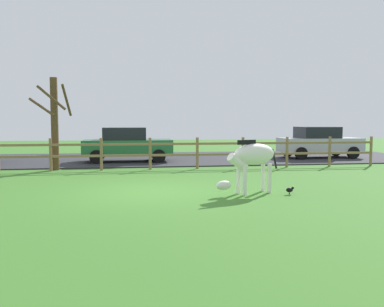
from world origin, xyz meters
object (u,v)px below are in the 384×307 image
at_px(parked_car_silver, 319,142).
at_px(crow_on_grass, 290,190).
at_px(zebra, 252,158).
at_px(parked_car_green, 127,144).
at_px(bare_tree, 55,121).

bearing_deg(parked_car_silver, crow_on_grass, -119.63).
height_order(zebra, crow_on_grass, zebra).
distance_m(crow_on_grass, parked_car_green, 9.82).
bearing_deg(parked_car_green, bare_tree, -137.15).
height_order(crow_on_grass, parked_car_green, parked_car_green).
distance_m(zebra, parked_car_silver, 11.01).
bearing_deg(crow_on_grass, bare_tree, 137.90).
bearing_deg(crow_on_grass, parked_car_green, 115.83).
bearing_deg(bare_tree, parked_car_green, 42.85).
bearing_deg(parked_car_silver, zebra, -124.66).
xyz_separation_m(bare_tree, crow_on_grass, (6.98, -6.30, -1.76)).
bearing_deg(parked_car_green, zebra, -68.67).
xyz_separation_m(zebra, parked_car_silver, (6.26, 9.05, -0.08)).
distance_m(parked_car_silver, parked_car_green, 9.60).
height_order(crow_on_grass, parked_car_silver, parked_car_silver).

